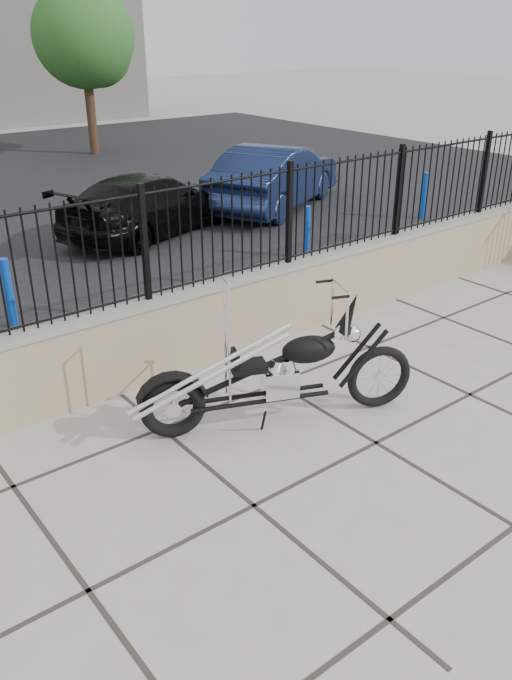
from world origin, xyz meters
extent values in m
plane|color=#99968E|center=(0.00, 0.00, 0.00)|extent=(90.00, 90.00, 0.00)
cube|color=gray|center=(0.00, 2.50, 0.48)|extent=(14.00, 0.36, 0.96)
cube|color=black|center=(0.00, 2.50, 1.56)|extent=(14.00, 0.08, 1.20)
imported|color=black|center=(1.92, 7.60, 0.57)|extent=(4.25, 2.81, 1.14)
imported|color=#111D40|center=(5.07, 7.67, 0.68)|extent=(4.34, 3.14, 1.36)
cylinder|color=#0C22BA|center=(-1.77, 4.85, 0.48)|extent=(0.14, 0.14, 0.96)
cylinder|color=#0E37D3|center=(3.31, 4.68, 0.44)|extent=(0.12, 0.12, 0.89)
cylinder|color=blue|center=(6.90, 5.06, 0.48)|extent=(0.14, 0.14, 0.95)
cylinder|color=#382619|center=(4.98, 16.43, 1.39)|extent=(0.28, 0.28, 2.79)
sphere|color=#2F6124|center=(4.98, 16.43, 3.53)|extent=(2.97, 2.97, 2.97)
camera|label=1|loc=(-4.22, -3.49, 3.65)|focal=35.00mm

